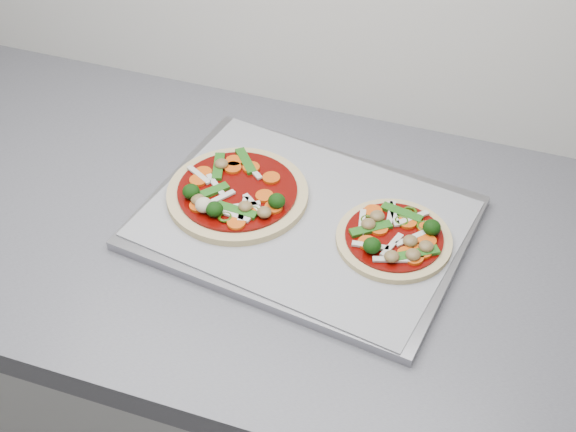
% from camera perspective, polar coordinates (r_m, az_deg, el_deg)
% --- Properties ---
extents(base_cabinet, '(3.60, 0.60, 0.86)m').
position_cam_1_polar(base_cabinet, '(1.49, -5.12, -13.23)').
color(base_cabinet, '#B3B3B1').
rests_on(base_cabinet, ground).
extents(countertop, '(3.60, 0.60, 0.04)m').
position_cam_1_polar(countertop, '(1.15, -6.49, -0.60)').
color(countertop, slate).
rests_on(countertop, base_cabinet).
extents(baking_tray, '(0.47, 0.37, 0.01)m').
position_cam_1_polar(baking_tray, '(1.10, 1.14, -0.48)').
color(baking_tray, gray).
rests_on(baking_tray, countertop).
extents(parchment, '(0.46, 0.37, 0.00)m').
position_cam_1_polar(parchment, '(1.10, 1.15, -0.17)').
color(parchment, gray).
rests_on(parchment, baking_tray).
extents(pizza_left, '(0.23, 0.23, 0.03)m').
position_cam_1_polar(pizza_left, '(1.12, -3.73, 1.60)').
color(pizza_left, tan).
rests_on(pizza_left, parchment).
extents(pizza_right, '(0.18, 0.18, 0.03)m').
position_cam_1_polar(pizza_right, '(1.06, 7.65, -1.53)').
color(pizza_right, tan).
rests_on(pizza_right, parchment).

